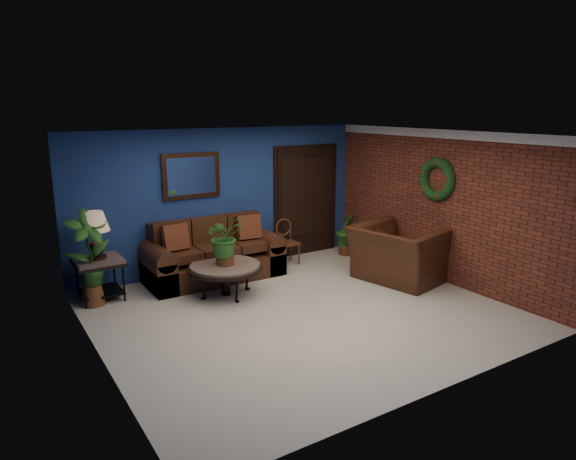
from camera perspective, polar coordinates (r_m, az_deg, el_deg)
floor at (r=7.44m, az=1.49°, el=-9.07°), size 5.50×5.50×0.00m
wall_back at (r=9.19m, az=-7.18°, el=3.39°), size 5.50×0.04×2.50m
wall_left at (r=6.02m, az=-20.79°, el=-2.93°), size 0.04×5.00×2.50m
wall_right_brick at (r=8.85m, az=16.53°, el=2.53°), size 0.04×5.00×2.50m
ceiling at (r=6.87m, az=1.62°, el=10.54°), size 5.50×5.00×0.02m
crown_molding at (r=8.69m, az=16.93°, el=10.17°), size 0.03×5.00×0.14m
wall_mirror at (r=8.84m, az=-10.69°, el=5.94°), size 1.02×0.06×0.77m
closet_door at (r=10.05m, az=1.99°, el=3.22°), size 1.44×0.06×2.18m
wreath at (r=8.76m, az=16.22°, el=5.44°), size 0.16×0.72×0.72m
sofa at (r=8.86m, az=-8.43°, el=-3.12°), size 2.29×0.99×1.03m
coffee_table at (r=7.99m, az=-6.99°, el=-4.23°), size 1.15×1.15×0.49m
end_table at (r=8.24m, az=-20.27°, el=-4.00°), size 0.70×0.70×0.64m
table_lamp at (r=8.09m, az=-20.62°, el=0.05°), size 0.42×0.42×0.70m
side_chair at (r=9.52m, az=-0.21°, el=-0.94°), size 0.37×0.37×0.83m
armchair at (r=8.79m, az=12.21°, el=-2.57°), size 1.51×1.65×0.92m
coffee_plant at (r=7.85m, az=-7.09°, el=-0.84°), size 0.59×0.52×0.78m
floor_plant at (r=10.12m, az=6.43°, el=-0.31°), size 0.43×0.37×0.84m
tall_plant at (r=7.98m, az=-21.22°, el=-2.55°), size 0.66×0.48×1.43m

